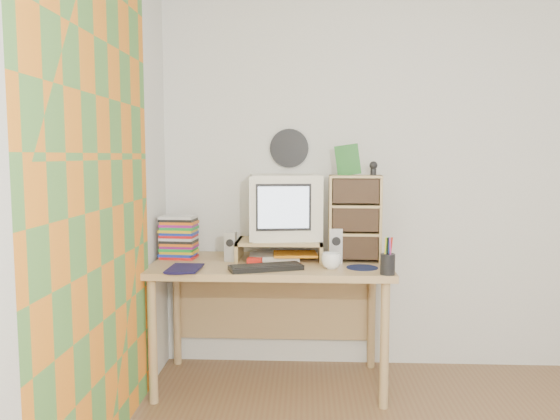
# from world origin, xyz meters

# --- Properties ---
(back_wall) EXTENTS (3.50, 0.00, 3.50)m
(back_wall) POSITION_xyz_m (0.00, 1.75, 1.25)
(back_wall) COLOR white
(back_wall) RESTS_ON floor
(left_wall) EXTENTS (0.00, 3.50, 3.50)m
(left_wall) POSITION_xyz_m (-1.75, 0.00, 1.25)
(left_wall) COLOR white
(left_wall) RESTS_ON floor
(curtain) EXTENTS (0.00, 2.20, 2.20)m
(curtain) POSITION_xyz_m (-1.71, 0.48, 1.15)
(curtain) COLOR orange
(curtain) RESTS_ON left_wall
(wall_disc) EXTENTS (0.25, 0.02, 0.25)m
(wall_disc) POSITION_xyz_m (-0.93, 1.73, 1.43)
(wall_disc) COLOR black
(wall_disc) RESTS_ON back_wall
(desk) EXTENTS (1.40, 0.70, 0.75)m
(desk) POSITION_xyz_m (-1.03, 1.44, 0.62)
(desk) COLOR tan
(desk) RESTS_ON floor
(monitor_riser) EXTENTS (0.52, 0.30, 0.12)m
(monitor_riser) POSITION_xyz_m (-0.98, 1.48, 0.84)
(monitor_riser) COLOR tan
(monitor_riser) RESTS_ON desk
(crt_monitor) EXTENTS (0.47, 0.47, 0.40)m
(crt_monitor) POSITION_xyz_m (-0.95, 1.53, 1.07)
(crt_monitor) COLOR silver
(crt_monitor) RESTS_ON monitor_riser
(speaker_left) EXTENTS (0.07, 0.07, 0.18)m
(speaker_left) POSITION_xyz_m (-1.27, 1.41, 0.84)
(speaker_left) COLOR #ACADB1
(speaker_left) RESTS_ON desk
(speaker_right) EXTENTS (0.08, 0.08, 0.20)m
(speaker_right) POSITION_xyz_m (-0.64, 1.40, 0.85)
(speaker_right) COLOR #ACADB1
(speaker_right) RESTS_ON desk
(keyboard) EXTENTS (0.43, 0.26, 0.03)m
(keyboard) POSITION_xyz_m (-1.04, 1.16, 0.76)
(keyboard) COLOR black
(keyboard) RESTS_ON desk
(dvd_stack) EXTENTS (0.22, 0.17, 0.30)m
(dvd_stack) POSITION_xyz_m (-1.61, 1.49, 0.90)
(dvd_stack) COLOR brown
(dvd_stack) RESTS_ON desk
(cd_rack) EXTENTS (0.32, 0.18, 0.52)m
(cd_rack) POSITION_xyz_m (-0.53, 1.45, 1.01)
(cd_rack) COLOR tan
(cd_rack) RESTS_ON desk
(mug) EXTENTS (0.12, 0.12, 0.09)m
(mug) POSITION_xyz_m (-0.68, 1.21, 0.79)
(mug) COLOR white
(mug) RESTS_ON desk
(diary) EXTENTS (0.22, 0.16, 0.04)m
(diary) POSITION_xyz_m (-1.58, 1.13, 0.77)
(diary) COLOR #120F38
(diary) RESTS_ON desk
(mousepad) EXTENTS (0.22, 0.22, 0.00)m
(mousepad) POSITION_xyz_m (-0.50, 1.24, 0.75)
(mousepad) COLOR #101838
(mousepad) RESTS_ON desk
(pen_cup) EXTENTS (0.09, 0.09, 0.16)m
(pen_cup) POSITION_xyz_m (-0.38, 1.07, 0.83)
(pen_cup) COLOR black
(pen_cup) RESTS_ON desk
(papers) EXTENTS (0.32, 0.24, 0.04)m
(papers) POSITION_xyz_m (-0.96, 1.48, 0.77)
(papers) COLOR beige
(papers) RESTS_ON desk
(red_box) EXTENTS (0.09, 0.06, 0.04)m
(red_box) POSITION_xyz_m (-1.12, 1.30, 0.77)
(red_box) COLOR red
(red_box) RESTS_ON desk
(game_box) EXTENTS (0.14, 0.04, 0.18)m
(game_box) POSITION_xyz_m (-0.57, 1.46, 1.36)
(game_box) COLOR #1B5F1B
(game_box) RESTS_ON cd_rack
(webcam) EXTENTS (0.05, 0.05, 0.08)m
(webcam) POSITION_xyz_m (-0.42, 1.45, 1.31)
(webcam) COLOR black
(webcam) RESTS_ON cd_rack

